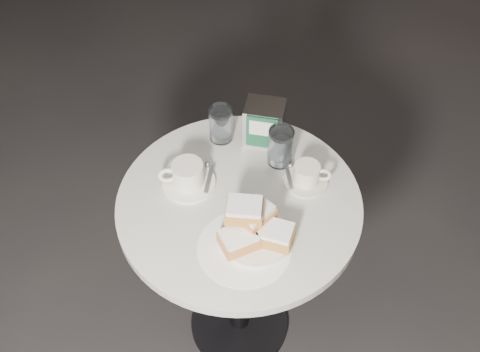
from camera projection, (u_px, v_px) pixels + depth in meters
name	position (u px, v px, depth m)	size (l,w,h in m)	color
ground	(239.00, 324.00, 2.27)	(7.00, 7.00, 0.00)	black
cafe_table	(239.00, 241.00, 1.85)	(0.70, 0.70, 0.74)	black
sugar_spill	(244.00, 248.00, 1.60)	(0.25, 0.25, 0.00)	white
beignet_plate	(254.00, 228.00, 1.58)	(0.23, 0.23, 0.13)	silver
coffee_cup_left	(188.00, 176.00, 1.72)	(0.19, 0.19, 0.08)	white
coffee_cup_right	(307.00, 175.00, 1.73)	(0.14, 0.13, 0.07)	beige
water_glass_left	(221.00, 124.00, 1.83)	(0.08, 0.08, 0.12)	silver
water_glass_right	(281.00, 147.00, 1.76)	(0.10, 0.10, 0.12)	white
napkin_dispenser	(264.00, 123.00, 1.81)	(0.12, 0.11, 0.14)	silver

